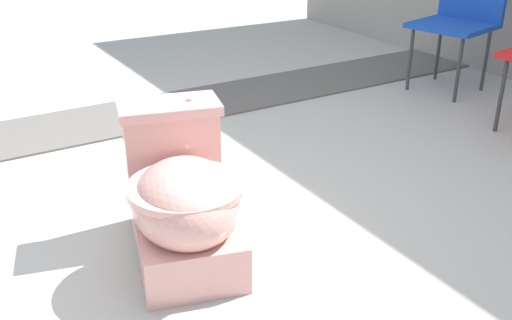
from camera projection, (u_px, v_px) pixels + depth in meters
name	position (u px, v px, depth m)	size (l,w,h in m)	color
ground_plane	(173.00, 221.00, 2.38)	(14.00, 14.00, 0.00)	#B7B2A8
gravel_strip	(168.00, 109.00, 3.56)	(0.56, 8.00, 0.01)	#605B56
toilet	(182.00, 200.00, 2.08)	(0.70, 0.52, 0.52)	#E09E93
folding_chair_left	(463.00, 9.00, 3.76)	(0.53, 0.53, 0.83)	#1947B2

